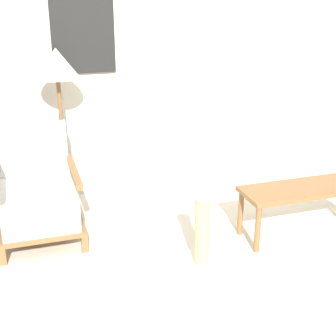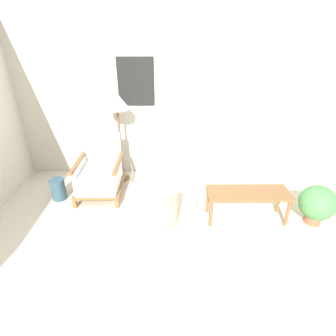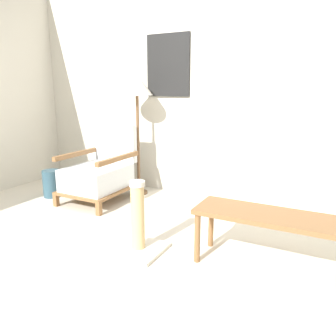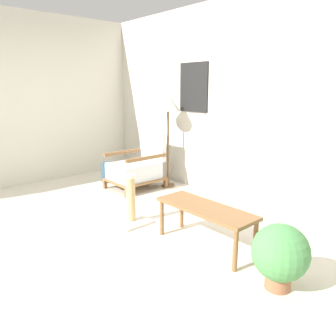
{
  "view_description": "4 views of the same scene",
  "coord_description": "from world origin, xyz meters",
  "px_view_note": "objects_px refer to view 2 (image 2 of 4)",
  "views": [
    {
      "loc": [
        -1.05,
        -2.27,
        1.89
      ],
      "look_at": [
        0.02,
        1.1,
        0.55
      ],
      "focal_mm": 50.0,
      "sensor_mm": 36.0,
      "label": 1
    },
    {
      "loc": [
        0.0,
        -2.13,
        2.24
      ],
      "look_at": [
        0.02,
        1.1,
        0.55
      ],
      "focal_mm": 28.0,
      "sensor_mm": 36.0,
      "label": 2
    },
    {
      "loc": [
        1.41,
        -1.56,
        1.26
      ],
      "look_at": [
        0.02,
        1.1,
        0.55
      ],
      "focal_mm": 35.0,
      "sensor_mm": 36.0,
      "label": 3
    },
    {
      "loc": [
        3.06,
        -1.58,
        1.55
      ],
      "look_at": [
        0.02,
        1.1,
        0.55
      ],
      "focal_mm": 35.0,
      "sensor_mm": 36.0,
      "label": 4
    }
  ],
  "objects_px": {
    "coffee_table": "(248,195)",
    "scratching_post": "(173,217)",
    "potted_plant": "(317,203)",
    "armchair": "(100,174)",
    "floor_lamp": "(117,105)",
    "vase": "(58,189)"
  },
  "relations": [
    {
      "from": "coffee_table",
      "to": "potted_plant",
      "type": "relative_size",
      "value": 1.97
    },
    {
      "from": "coffee_table",
      "to": "armchair",
      "type": "bearing_deg",
      "value": 162.04
    },
    {
      "from": "potted_plant",
      "to": "scratching_post",
      "type": "distance_m",
      "value": 1.84
    },
    {
      "from": "potted_plant",
      "to": "armchair",
      "type": "bearing_deg",
      "value": 165.48
    },
    {
      "from": "coffee_table",
      "to": "potted_plant",
      "type": "bearing_deg",
      "value": -5.96
    },
    {
      "from": "floor_lamp",
      "to": "potted_plant",
      "type": "height_order",
      "value": "floor_lamp"
    },
    {
      "from": "armchair",
      "to": "vase",
      "type": "height_order",
      "value": "armchair"
    },
    {
      "from": "potted_plant",
      "to": "scratching_post",
      "type": "relative_size",
      "value": 0.92
    },
    {
      "from": "armchair",
      "to": "scratching_post",
      "type": "height_order",
      "value": "armchair"
    },
    {
      "from": "armchair",
      "to": "floor_lamp",
      "type": "distance_m",
      "value": 1.05
    },
    {
      "from": "floor_lamp",
      "to": "scratching_post",
      "type": "height_order",
      "value": "floor_lamp"
    },
    {
      "from": "armchair",
      "to": "coffee_table",
      "type": "height_order",
      "value": "armchair"
    },
    {
      "from": "scratching_post",
      "to": "floor_lamp",
      "type": "bearing_deg",
      "value": 122.27
    },
    {
      "from": "coffee_table",
      "to": "scratching_post",
      "type": "bearing_deg",
      "value": -167.84
    },
    {
      "from": "floor_lamp",
      "to": "armchair",
      "type": "bearing_deg",
      "value": -122.45
    },
    {
      "from": "floor_lamp",
      "to": "potted_plant",
      "type": "relative_size",
      "value": 2.71
    },
    {
      "from": "armchair",
      "to": "vase",
      "type": "distance_m",
      "value": 0.65
    },
    {
      "from": "vase",
      "to": "potted_plant",
      "type": "xyz_separation_m",
      "value": [
        3.52,
        -0.58,
        0.14
      ]
    },
    {
      "from": "coffee_table",
      "to": "scratching_post",
      "type": "relative_size",
      "value": 1.8
    },
    {
      "from": "floor_lamp",
      "to": "coffee_table",
      "type": "bearing_deg",
      "value": -31.23
    },
    {
      "from": "floor_lamp",
      "to": "vase",
      "type": "relative_size",
      "value": 4.46
    },
    {
      "from": "potted_plant",
      "to": "coffee_table",
      "type": "bearing_deg",
      "value": 174.04
    }
  ]
}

